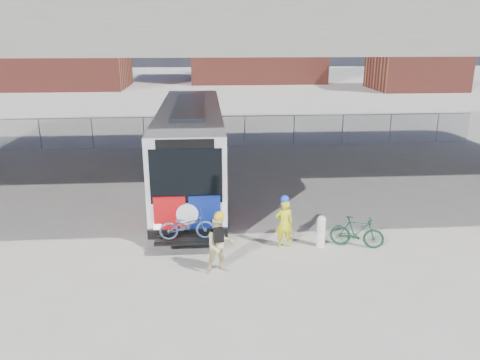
{
  "coord_description": "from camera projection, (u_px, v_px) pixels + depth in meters",
  "views": [
    {
      "loc": [
        -1.38,
        -15.6,
        6.57
      ],
      "look_at": [
        -0.19,
        0.1,
        1.6
      ],
      "focal_mm": 35.0,
      "sensor_mm": 36.0,
      "label": 1
    }
  ],
  "objects": [
    {
      "name": "chainlink_fence",
      "position": [
        228.0,
        123.0,
        27.89
      ],
      "size": [
        30.0,
        0.06,
        30.0
      ],
      "color": "gray",
      "rests_on": "ground"
    },
    {
      "name": "brick_buildings",
      "position": [
        223.0,
        42.0,
        61.22
      ],
      "size": [
        54.0,
        22.0,
        12.0
      ],
      "color": "brown",
      "rests_on": "ground"
    },
    {
      "name": "cyclist_tan",
      "position": [
        220.0,
        244.0,
        13.2
      ],
      "size": [
        0.93,
        0.78,
        1.85
      ],
      "rotation": [
        0.0,
        0.0,
        0.19
      ],
      "color": "#D7C48A",
      "rests_on": "ground"
    },
    {
      "name": "bollard",
      "position": [
        321.0,
        230.0,
        14.91
      ],
      "size": [
        0.27,
        0.27,
        1.05
      ],
      "color": "silver",
      "rests_on": "ground"
    },
    {
      "name": "cyclist_hivis",
      "position": [
        284.0,
        222.0,
        14.81
      ],
      "size": [
        0.6,
        0.41,
        1.74
      ],
      "rotation": [
        0.0,
        0.0,
        3.19
      ],
      "color": "yellow",
      "rests_on": "ground"
    },
    {
      "name": "ground",
      "position": [
        245.0,
        223.0,
        16.91
      ],
      "size": [
        160.0,
        160.0,
        0.0
      ],
      "primitive_type": "plane",
      "color": "#9E9991",
      "rests_on": "ground"
    },
    {
      "name": "bus",
      "position": [
        191.0,
        141.0,
        20.22
      ],
      "size": [
        2.67,
        12.9,
        3.69
      ],
      "color": "silver",
      "rests_on": "ground"
    },
    {
      "name": "overpass",
      "position": [
        237.0,
        33.0,
        18.74
      ],
      "size": [
        40.0,
        16.0,
        7.95
      ],
      "color": "#605E59",
      "rests_on": "ground"
    },
    {
      "name": "bike_parked",
      "position": [
        357.0,
        232.0,
        14.88
      ],
      "size": [
        1.76,
        1.01,
        1.02
      ],
      "primitive_type": "imported",
      "rotation": [
        0.0,
        0.0,
        1.24
      ],
      "color": "#143E27",
      "rests_on": "ground"
    }
  ]
}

